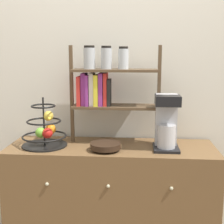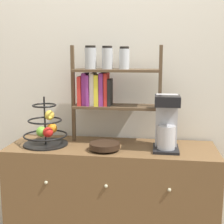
% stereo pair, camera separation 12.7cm
% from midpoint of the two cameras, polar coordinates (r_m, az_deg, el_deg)
% --- Properties ---
extents(wall_back, '(7.00, 0.05, 2.60)m').
position_cam_midpoint_polar(wall_back, '(2.41, 2.35, 5.10)').
color(wall_back, silver).
rests_on(wall_back, ground_plane).
extents(sideboard, '(1.46, 0.49, 0.89)m').
position_cam_midpoint_polar(sideboard, '(2.38, 1.47, -16.55)').
color(sideboard, brown).
rests_on(sideboard, ground_plane).
extents(coffee_maker, '(0.17, 0.21, 0.37)m').
position_cam_midpoint_polar(coffee_maker, '(2.14, 11.61, -1.90)').
color(coffee_maker, black).
rests_on(coffee_maker, sideboard).
extents(fruit_stand, '(0.32, 0.32, 0.35)m').
position_cam_midpoint_polar(fruit_stand, '(2.25, -10.35, -3.18)').
color(fruit_stand, black).
rests_on(fruit_stand, sideboard).
extents(wooden_bowl, '(0.21, 0.21, 0.05)m').
position_cam_midpoint_polar(wooden_bowl, '(2.11, 0.39, -6.23)').
color(wooden_bowl, black).
rests_on(wooden_bowl, sideboard).
extents(shelf_hutch, '(0.65, 0.20, 0.70)m').
position_cam_midpoint_polar(shelf_hutch, '(2.24, 0.20, 5.23)').
color(shelf_hutch, brown).
rests_on(shelf_hutch, sideboard).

